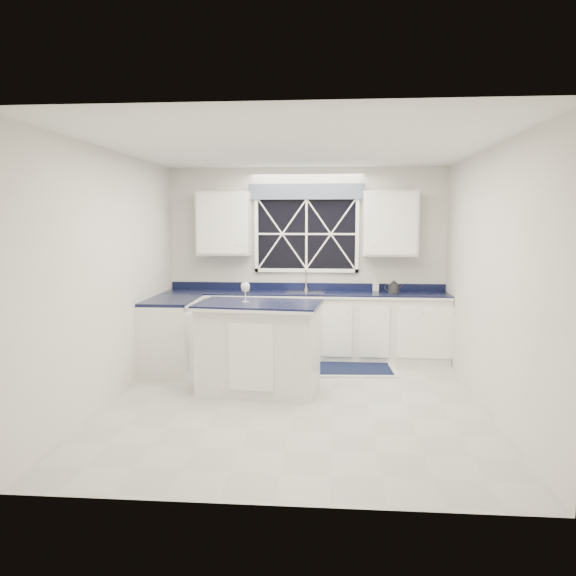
# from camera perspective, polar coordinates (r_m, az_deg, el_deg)

# --- Properties ---
(ground) EXTENTS (4.50, 4.50, 0.00)m
(ground) POSITION_cam_1_polar(r_m,az_deg,el_deg) (6.21, 0.79, -11.40)
(ground) COLOR #A3A39F
(ground) RESTS_ON ground
(back_wall) EXTENTS (4.00, 0.10, 2.70)m
(back_wall) POSITION_cam_1_polar(r_m,az_deg,el_deg) (8.16, 1.89, 2.71)
(back_wall) COLOR silver
(back_wall) RESTS_ON ground
(base_cabinets) EXTENTS (3.99, 1.60, 0.90)m
(base_cabinets) POSITION_cam_1_polar(r_m,az_deg,el_deg) (7.84, -0.73, -4.10)
(base_cabinets) COLOR silver
(base_cabinets) RESTS_ON ground
(countertop) EXTENTS (3.98, 0.64, 0.04)m
(countertop) POSITION_cam_1_polar(r_m,az_deg,el_deg) (7.90, 1.77, -0.57)
(countertop) COLOR black
(countertop) RESTS_ON base_cabinets
(dishwasher) EXTENTS (0.60, 0.58, 0.82)m
(dishwasher) POSITION_cam_1_polar(r_m,az_deg,el_deg) (8.12, -6.04, -4.05)
(dishwasher) COLOR black
(dishwasher) RESTS_ON ground
(window) EXTENTS (1.65, 0.09, 1.26)m
(window) POSITION_cam_1_polar(r_m,az_deg,el_deg) (8.09, 1.89, 6.08)
(window) COLOR black
(window) RESTS_ON ground
(upper_cabinets) EXTENTS (3.10, 0.34, 0.90)m
(upper_cabinets) POSITION_cam_1_polar(r_m,az_deg,el_deg) (7.97, 1.84, 6.56)
(upper_cabinets) COLOR silver
(upper_cabinets) RESTS_ON ground
(faucet) EXTENTS (0.05, 0.20, 0.30)m
(faucet) POSITION_cam_1_polar(r_m,az_deg,el_deg) (8.08, 1.84, 0.87)
(faucet) COLOR #B8B8BA
(faucet) RESTS_ON countertop
(island) EXTENTS (1.45, 0.96, 1.02)m
(island) POSITION_cam_1_polar(r_m,az_deg,el_deg) (6.45, -2.94, -5.97)
(island) COLOR silver
(island) RESTS_ON ground
(rug) EXTENTS (1.35, 0.87, 0.02)m
(rug) POSITION_cam_1_polar(r_m,az_deg,el_deg) (7.49, 5.94, -8.13)
(rug) COLOR beige
(rug) RESTS_ON ground
(kettle) EXTENTS (0.24, 0.20, 0.18)m
(kettle) POSITION_cam_1_polar(r_m,az_deg,el_deg) (7.94, 10.68, 0.10)
(kettle) COLOR #2A292C
(kettle) RESTS_ON countertop
(wine_glass) EXTENTS (0.10, 0.10, 0.24)m
(wine_glass) POSITION_cam_1_polar(r_m,az_deg,el_deg) (6.39, -4.36, 0.05)
(wine_glass) COLOR white
(wine_glass) RESTS_ON island
(soap_bottle) EXTENTS (0.10, 0.10, 0.20)m
(soap_bottle) POSITION_cam_1_polar(r_m,az_deg,el_deg) (8.12, 8.91, 0.41)
(soap_bottle) COLOR silver
(soap_bottle) RESTS_ON countertop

